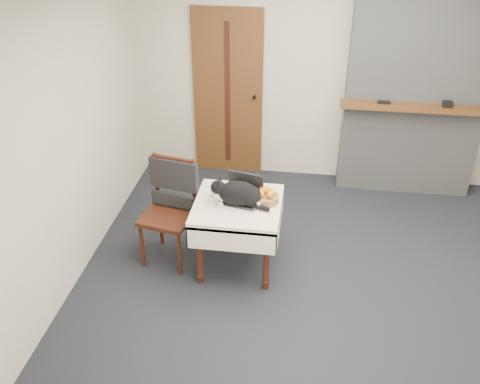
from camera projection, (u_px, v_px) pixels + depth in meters
The scene contains 12 objects.
ground at pixel (322, 278), 4.99m from camera, with size 4.50×4.50×0.00m, color black.
room_shell at pixel (339, 79), 4.47m from camera, with size 4.52×4.01×2.61m.
door at pixel (228, 94), 6.29m from camera, with size 0.82×0.10×2.00m.
chimney at pixel (417, 82), 5.77m from camera, with size 1.62×0.48×2.60m.
side_table at pixel (238, 214), 4.85m from camera, with size 0.78×0.78×0.70m.
laptop at pixel (242, 194), 4.80m from camera, with size 0.40×0.36×0.25m.
cat at pixel (239, 194), 4.72m from camera, with size 0.54×0.23×0.26m.
cream_jar at pixel (211, 199), 4.79m from camera, with size 0.06×0.06×0.07m, color silver.
pill_bottle at pixel (259, 206), 4.69m from camera, with size 0.04×0.04×0.07m.
fruit_basket at pixel (266, 197), 4.79m from camera, with size 0.23×0.23×0.13m.
desk_clutter at pixel (263, 201), 4.82m from camera, with size 0.13×0.02×0.01m, color black.
chair at pixel (171, 196), 4.99m from camera, with size 0.54×0.53×1.02m.
Camera 1 is at (-0.21, -3.93, 3.26)m, focal length 40.00 mm.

